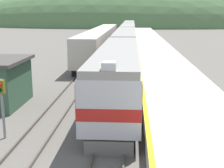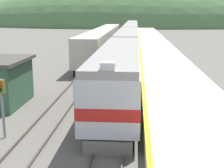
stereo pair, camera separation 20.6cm
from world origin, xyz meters
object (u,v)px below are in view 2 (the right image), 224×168
Objects in this scene: siding_train at (104,41)px; express_train_lead_car at (119,73)px; carriage_second at (127,44)px; carriage_third at (131,33)px; signal_post_siding at (1,96)px; carriage_fourth at (132,28)px.

express_train_lead_car is at bearing -81.78° from siding_train.
carriage_second is 1.00× the size of carriage_third.
carriage_second is at bearing 90.00° from express_train_lead_car.
carriage_third is 6.97× the size of signal_post_siding.
express_train_lead_car is 0.85× the size of carriage_fourth.
carriage_second is at bearing 79.06° from signal_post_siding.
express_train_lead_car reaches higher than carriage_fourth.
carriage_third and carriage_fourth have the same top height.
carriage_second is 46.72m from carriage_fourth.
signal_post_siding is at bearing -92.74° from siding_train.
carriage_fourth is 41.11m from siding_train.
express_train_lead_car is 45.32m from carriage_third.
carriage_fourth reaches higher than siding_train.
signal_post_siding is (-1.69, -35.26, 0.28)m from siding_train.
express_train_lead_car is at bearing -90.00° from carriage_second.
carriage_third reaches higher than signal_post_siding.
carriage_second is at bearing -90.00° from carriage_third.
express_train_lead_car reaches higher than siding_train.
express_train_lead_car is 28.05m from siding_train.
express_train_lead_car is 0.85× the size of carriage_second.
siding_train is at bearing 87.26° from signal_post_siding.
signal_post_siding is at bearing -127.22° from express_train_lead_car.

